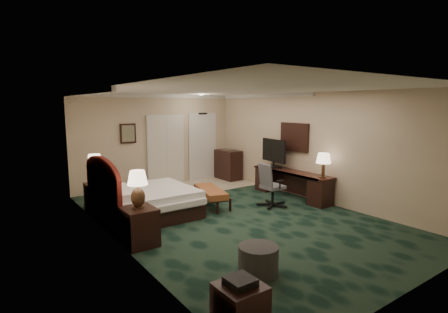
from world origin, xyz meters
TOP-DOWN VIEW (x-y plane):
  - floor at (0.00, 0.00)m, footprint 5.00×7.50m
  - ceiling at (0.00, 0.00)m, footprint 5.00×7.50m
  - wall_back at (0.00, 3.75)m, footprint 5.00×0.00m
  - wall_front at (0.00, -3.75)m, footprint 5.00×0.00m
  - wall_left at (-2.50, 0.00)m, footprint 0.00×7.50m
  - wall_right at (2.50, 0.00)m, footprint 0.00×7.50m
  - crown_molding at (0.00, 0.00)m, footprint 5.00×7.50m
  - tile_patch at (0.90, 2.90)m, footprint 3.20×1.70m
  - headboard at (-2.44, 1.00)m, footprint 0.12×2.00m
  - entry_door at (1.55, 3.72)m, footprint 1.02×0.06m
  - closet_doors at (0.25, 3.71)m, footprint 1.20×0.06m
  - wall_art at (-0.90, 3.71)m, footprint 0.45×0.06m
  - wall_mirror at (2.46, 0.60)m, footprint 0.05×0.95m
  - bed at (-1.46, 1.12)m, footprint 1.88×1.74m
  - nightstand_near at (-2.22, -0.28)m, footprint 0.52×0.60m
  - nightstand_far at (-2.22, 2.11)m, footprint 0.51×0.59m
  - lamp_near at (-2.22, -0.26)m, footprint 0.39×0.39m
  - lamp_far at (-2.26, 2.15)m, footprint 0.40×0.40m
  - bed_bench at (0.02, 0.92)m, footprint 0.77×1.37m
  - ottoman at (-1.24, -2.25)m, footprint 0.74×0.74m
  - side_table at (-2.23, -3.09)m, footprint 0.47×0.47m
  - desk at (2.22, 0.44)m, footprint 0.52×2.40m
  - tv at (2.20, 1.09)m, footprint 0.23×1.00m
  - desk_lamp at (2.19, -0.59)m, footprint 0.37×0.37m
  - desk_chair at (1.24, 0.10)m, footprint 0.63×0.60m
  - minibar at (2.20, 3.20)m, footprint 0.50×0.90m

SIDE VIEW (x-z plane):
  - floor at x=0.00m, z-range 0.00..0.00m
  - tile_patch at x=0.90m, z-range 0.00..0.01m
  - ottoman at x=-1.24m, z-range 0.00..0.41m
  - bed_bench at x=0.02m, z-range 0.00..0.44m
  - side_table at x=-2.23m, z-range 0.00..0.51m
  - bed at x=-1.46m, z-range 0.00..0.60m
  - nightstand_far at x=-2.22m, z-range 0.00..0.64m
  - nightstand_near at x=-2.22m, z-range 0.00..0.65m
  - desk at x=2.22m, z-range 0.00..0.69m
  - minibar at x=2.20m, z-range 0.00..0.95m
  - desk_chair at x=1.24m, z-range 0.00..1.04m
  - headboard at x=-2.44m, z-range 0.00..1.40m
  - lamp_far at x=-2.26m, z-range 0.64..1.30m
  - lamp_near at x=-2.22m, z-range 0.65..1.30m
  - desk_lamp at x=2.19m, z-range 0.69..1.29m
  - entry_door at x=1.55m, z-range -0.04..2.14m
  - closet_doors at x=0.25m, z-range 0.00..2.10m
  - tv at x=2.20m, z-range 0.69..1.47m
  - wall_back at x=0.00m, z-range 0.00..2.70m
  - wall_front at x=0.00m, z-range 0.00..2.70m
  - wall_left at x=-2.50m, z-range 0.00..2.70m
  - wall_right at x=2.50m, z-range 0.00..2.70m
  - wall_mirror at x=2.46m, z-range 1.18..1.93m
  - wall_art at x=-0.90m, z-range 1.33..1.88m
  - crown_molding at x=0.00m, z-range 2.60..2.70m
  - ceiling at x=0.00m, z-range 2.70..2.70m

